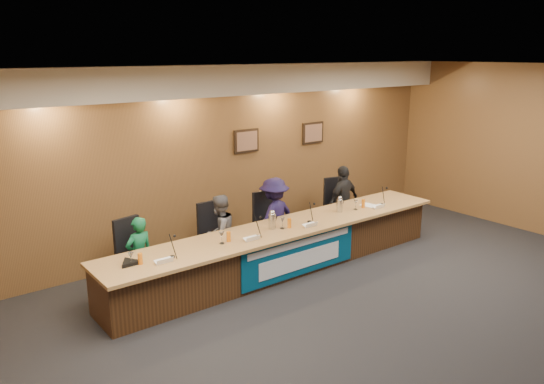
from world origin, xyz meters
The scene contains 39 objects.
floor centered at (0.00, 0.00, 0.00)m, with size 10.00×10.00×0.00m, color black.
ceiling centered at (0.00, 0.00, 3.20)m, with size 10.00×8.00×0.04m, color silver.
wall_back centered at (0.00, 4.00, 1.60)m, with size 10.00×0.04×3.20m, color brown.
soffit centered at (0.00, 3.75, 2.95)m, with size 10.00×0.50×0.50m, color beige.
dais_body centered at (0.00, 2.40, 0.35)m, with size 6.00×0.80×0.70m, color #392211.
dais_top centered at (0.00, 2.35, 0.72)m, with size 6.10×0.95×0.05m, color #A47844.
banner centered at (0.00, 1.99, 0.38)m, with size 2.20×0.02×0.65m, color navy.
banner_text_upper centered at (0.00, 1.97, 0.58)m, with size 2.00×0.01×0.10m, color silver.
banner_text_lower centered at (0.00, 1.97, 0.30)m, with size 1.60×0.01×0.28m, color silver.
wall_photo_left centered at (0.40, 3.97, 1.85)m, with size 0.52×0.04×0.42m, color black.
wall_photo_right centered at (2.00, 3.97, 1.85)m, with size 0.52×0.04×0.42m, color black.
panelist_a centered at (-2.16, 3.01, 0.58)m, with size 0.42×0.28×1.15m, color #0E5833.
panelist_b centered at (-0.81, 3.01, 0.62)m, with size 0.61×0.47×1.25m, color #54535A.
panelist_c centered at (0.29, 3.01, 0.68)m, with size 0.88×0.51×1.36m, color #18113A.
panelist_d centered at (1.93, 3.01, 0.68)m, with size 0.80×0.33×1.36m, color black.
office_chair_a centered at (-2.16, 3.11, 0.48)m, with size 0.48×0.48×0.08m, color black.
office_chair_b centered at (-0.81, 3.11, 0.48)m, with size 0.48×0.48×0.08m, color black.
office_chair_c centered at (0.29, 3.11, 0.48)m, with size 0.48×0.48×0.08m, color black.
office_chair_d centered at (1.93, 3.11, 0.48)m, with size 0.48×0.48×0.08m, color black.
nameplate_a centered at (-2.19, 2.12, 0.80)m, with size 0.24×0.06×0.09m, color white.
microphone_a centered at (-2.01, 2.27, 0.76)m, with size 0.07×0.07×0.02m, color black.
juice_glass_a centered at (-2.45, 2.30, 0.82)m, with size 0.06×0.06×0.15m, color orange.
water_glass_a centered at (-2.56, 2.33, 0.84)m, with size 0.08×0.08×0.18m, color silver.
nameplate_b centered at (-0.79, 2.12, 0.80)m, with size 0.24×0.06×0.09m, color white.
microphone_b centered at (-0.65, 2.24, 0.76)m, with size 0.07×0.07×0.02m, color black.
juice_glass_b centered at (-1.09, 2.31, 0.82)m, with size 0.06×0.06×0.15m, color orange.
water_glass_b centered at (-1.21, 2.30, 0.84)m, with size 0.08×0.08×0.18m, color silver.
nameplate_c centered at (0.29, 2.07, 0.80)m, with size 0.24×0.06×0.09m, color white.
microphone_c centered at (0.43, 2.27, 0.76)m, with size 0.07×0.07×0.02m, color black.
juice_glass_c centered at (0.00, 2.26, 0.82)m, with size 0.06×0.06×0.15m, color orange.
water_glass_c centered at (-0.11, 2.29, 0.84)m, with size 0.08×0.08×0.18m, color silver.
nameplate_d centered at (1.92, 2.10, 0.80)m, with size 0.24×0.06×0.09m, color white.
microphone_d centered at (2.11, 2.24, 0.76)m, with size 0.07×0.07×0.02m, color black.
juice_glass_d centered at (1.72, 2.31, 0.82)m, with size 0.06×0.06×0.15m, color orange.
water_glass_d centered at (1.53, 2.31, 0.84)m, with size 0.08×0.08×0.18m, color silver.
carafe_mid centered at (-0.24, 2.39, 0.87)m, with size 0.12×0.12×0.24m, color silver.
carafe_right centered at (1.22, 2.39, 0.86)m, with size 0.11×0.11×0.22m, color silver.
speakerphone centered at (-2.56, 2.38, 0.78)m, with size 0.32×0.32×0.05m, color black.
paper_stack centered at (1.91, 2.33, 0.75)m, with size 0.22×0.30×0.01m, color white.
Camera 1 is at (-4.99, -3.76, 3.40)m, focal length 35.00 mm.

